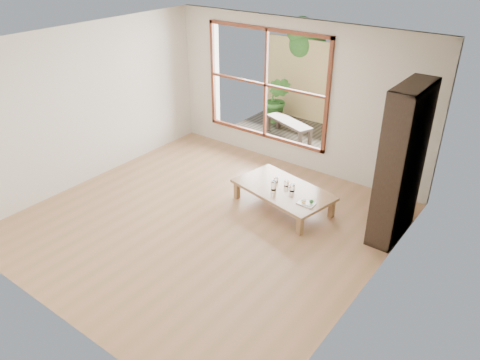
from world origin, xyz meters
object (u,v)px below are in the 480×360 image
object	(u,v)px
bookshelf	(401,164)
garden_bench	(289,124)
food_tray	(307,203)
low_table	(283,191)

from	to	relation	value
bookshelf	garden_bench	xyz separation A→B (m)	(-2.97, 2.05, -0.77)
bookshelf	food_tray	size ratio (longest dim) A/B	8.79
garden_bench	bookshelf	bearing A→B (deg)	-13.85
low_table	garden_bench	bearing A→B (deg)	131.71
low_table	garden_bench	world-z (taller)	garden_bench
low_table	food_tray	xyz separation A→B (m)	(0.53, -0.18, 0.06)
low_table	garden_bench	size ratio (longest dim) A/B	1.40
food_tray	low_table	bearing A→B (deg)	160.15
bookshelf	food_tray	world-z (taller)	bookshelf
bookshelf	food_tray	xyz separation A→B (m)	(-1.08, -0.51, -0.75)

